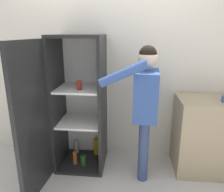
{
  "coord_description": "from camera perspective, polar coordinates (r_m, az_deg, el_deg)",
  "views": [
    {
      "loc": [
        0.32,
        -1.86,
        1.69
      ],
      "look_at": [
        0.08,
        0.64,
        0.94
      ],
      "focal_mm": 35.0,
      "sensor_mm": 36.0,
      "label": 1
    }
  ],
  "objects": [
    {
      "name": "counter",
      "position": [
        2.95,
        23.93,
        -9.43
      ],
      "size": [
        0.79,
        0.55,
        0.93
      ],
      "color": "tan",
      "rests_on": "ground_plane"
    },
    {
      "name": "person",
      "position": [
        2.44,
        8.62,
        -0.79
      ],
      "size": [
        0.64,
        0.6,
        1.55
      ],
      "color": "#384770",
      "rests_on": "ground_plane"
    },
    {
      "name": "wall_back",
      "position": [
        2.89,
        -0.87,
        8.39
      ],
      "size": [
        7.0,
        0.06,
        2.55
      ],
      "color": "silver",
      "rests_on": "ground_plane"
    },
    {
      "name": "refrigerator",
      "position": [
        2.67,
        -10.36,
        -2.86
      ],
      "size": [
        0.69,
        1.17,
        1.65
      ],
      "color": "black",
      "rests_on": "ground_plane"
    }
  ]
}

